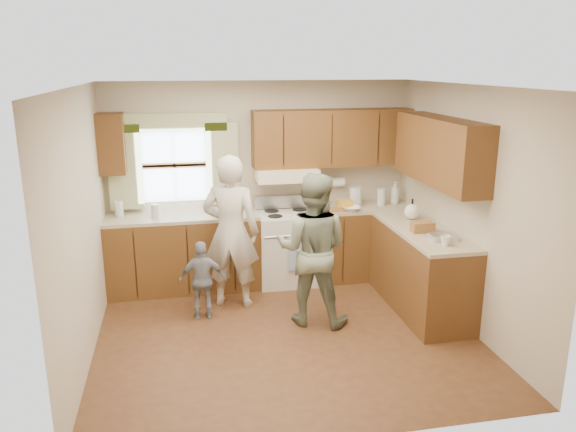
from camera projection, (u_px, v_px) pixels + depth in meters
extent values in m
plane|color=#4E2B18|center=(286.00, 334.00, 5.79)|extent=(3.80, 3.80, 0.00)
plane|color=white|center=(286.00, 86.00, 5.13)|extent=(3.80, 3.80, 0.00)
plane|color=#C1B79B|center=(260.00, 181.00, 7.12)|extent=(3.80, 0.00, 3.80)
plane|color=#C1B79B|center=(335.00, 284.00, 3.81)|extent=(3.80, 0.00, 3.80)
plane|color=#C1B79B|center=(81.00, 228.00, 5.11)|extent=(0.00, 3.50, 3.50)
plane|color=#C1B79B|center=(465.00, 208.00, 5.82)|extent=(0.00, 3.50, 3.50)
cube|color=#47280F|center=(184.00, 253.00, 6.86)|extent=(1.82, 0.60, 0.90)
cube|color=#47280F|center=(362.00, 242.00, 7.29)|extent=(1.22, 0.60, 0.90)
cube|color=#3C210D|center=(420.00, 271.00, 6.28)|extent=(0.60, 1.65, 0.90)
cube|color=#BCAE8D|center=(182.00, 217.00, 6.74)|extent=(1.82, 0.60, 0.04)
cube|color=#BCAE8D|center=(363.00, 207.00, 7.17)|extent=(1.22, 0.60, 0.04)
cube|color=#BCAE8D|center=(423.00, 231.00, 6.16)|extent=(0.60, 1.65, 0.04)
cube|color=#47280F|center=(332.00, 138.00, 6.99)|extent=(2.00, 0.33, 0.70)
cube|color=#3C210D|center=(111.00, 144.00, 6.49)|extent=(0.30, 0.33, 0.70)
cube|color=#3C210D|center=(440.00, 151.00, 5.95)|extent=(0.33, 1.65, 0.70)
cube|color=beige|center=(286.00, 174.00, 6.93)|extent=(0.76, 0.45, 0.15)
cube|color=silver|center=(174.00, 165.00, 6.84)|extent=(0.90, 0.03, 0.90)
cube|color=#F8FA49|center=(125.00, 167.00, 6.68)|extent=(0.40, 0.05, 1.02)
cube|color=#F8FA49|center=(222.00, 164.00, 6.90)|extent=(0.40, 0.05, 1.02)
cube|color=#F8FA49|center=(172.00, 122.00, 6.65)|extent=(1.30, 0.05, 0.22)
cylinder|color=white|center=(334.00, 182.00, 7.21)|extent=(0.27, 0.12, 0.12)
imported|color=silver|center=(216.00, 211.00, 6.73)|extent=(0.13, 0.13, 0.09)
imported|color=silver|center=(395.00, 193.00, 7.24)|extent=(0.12, 0.12, 0.29)
imported|color=silver|center=(352.00, 209.00, 6.91)|extent=(0.27, 0.27, 0.05)
imported|color=silver|center=(446.00, 241.00, 5.60)|extent=(0.13, 0.13, 0.10)
cylinder|color=silver|center=(119.00, 209.00, 6.63)|extent=(0.10, 0.10, 0.19)
cube|color=olive|center=(337.00, 210.00, 6.93)|extent=(0.27, 0.20, 0.02)
cube|color=gold|center=(345.00, 204.00, 7.03)|extent=(0.19, 0.13, 0.10)
cylinder|color=silver|center=(356.00, 197.00, 7.12)|extent=(0.16, 0.16, 0.24)
cylinder|color=silver|center=(381.00, 197.00, 7.17)|extent=(0.11, 0.11, 0.22)
sphere|color=silver|center=(412.00, 211.00, 6.53)|extent=(0.18, 0.18, 0.18)
cube|color=olive|center=(422.00, 227.00, 6.04)|extent=(0.24, 0.13, 0.11)
cube|color=silver|center=(443.00, 237.00, 5.78)|extent=(0.26, 0.18, 0.06)
cylinder|color=silver|center=(155.00, 211.00, 6.62)|extent=(0.09, 0.09, 0.15)
cube|color=silver|center=(288.00, 247.00, 7.09)|extent=(0.76, 0.64, 0.90)
cube|color=#B7B7BC|center=(284.00, 201.00, 7.19)|extent=(0.76, 0.10, 0.16)
cylinder|color=#B7B7BC|center=(293.00, 236.00, 6.72)|extent=(0.68, 0.03, 0.03)
cube|color=#4F74BA|center=(297.00, 254.00, 6.77)|extent=(0.22, 0.02, 0.42)
cylinder|color=black|center=(272.00, 211.00, 7.04)|extent=(0.18, 0.18, 0.01)
cylinder|color=black|center=(300.00, 210.00, 7.11)|extent=(0.18, 0.18, 0.01)
cylinder|color=black|center=(275.00, 216.00, 6.81)|extent=(0.18, 0.18, 0.01)
cylinder|color=black|center=(304.00, 215.00, 6.88)|extent=(0.18, 0.18, 0.01)
imported|color=beige|center=(231.00, 232.00, 6.28)|extent=(0.73, 0.59, 1.75)
imported|color=#1E371F|center=(312.00, 249.00, 5.88)|extent=(0.98, 0.89, 1.63)
imported|color=gray|center=(203.00, 280.00, 6.05)|extent=(0.52, 0.24, 0.87)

